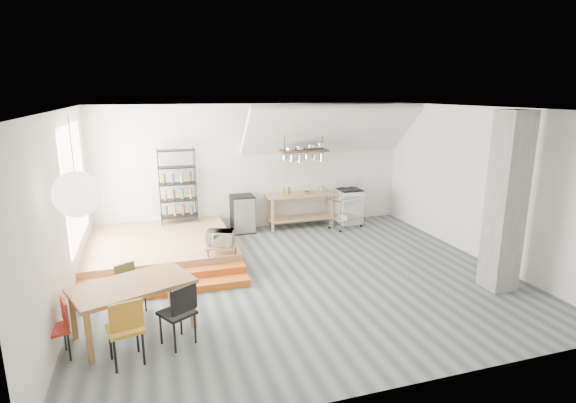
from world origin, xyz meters
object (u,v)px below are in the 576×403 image
object	(u,v)px
stove	(349,205)
rolling_cart	(346,208)
dining_table	(132,289)
mini_fridge	(243,214)

from	to	relation	value
stove	rolling_cart	size ratio (longest dim) A/B	1.26
stove	dining_table	xyz separation A→B (m)	(-5.50, -4.35, 0.22)
stove	dining_table	size ratio (longest dim) A/B	0.62
stove	dining_table	distance (m)	7.01
mini_fridge	stove	bearing A→B (deg)	-0.86
dining_table	rolling_cart	size ratio (longest dim) A/B	2.02
dining_table	rolling_cart	xyz separation A→B (m)	(5.19, 3.89, -0.17)
stove	mini_fridge	world-z (taller)	stove
dining_table	rolling_cart	bearing A→B (deg)	15.49
stove	dining_table	bearing A→B (deg)	-141.66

